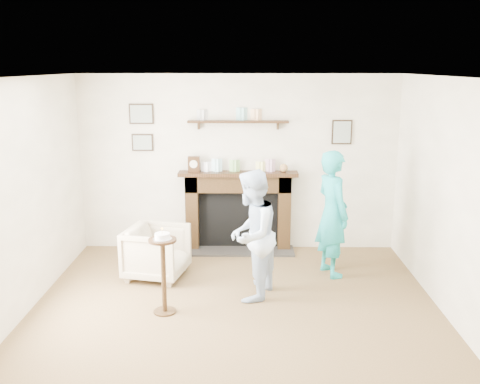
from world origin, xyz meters
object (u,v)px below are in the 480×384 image
woman (330,273)px  armchair (158,277)px  man (251,297)px  pedestal_table (163,261)px

woman → armchair: bearing=73.0°
woman → man: bearing=104.9°
man → woman: woman is taller
armchair → pedestal_table: size_ratio=0.75×
armchair → woman: (2.20, 0.13, 0.00)m
armchair → pedestal_table: bearing=-154.4°
man → woman: size_ratio=0.93×
man → woman: bearing=143.8°
woman → pedestal_table: (-1.96, -1.13, 0.59)m
woman → pedestal_table: pedestal_table is taller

